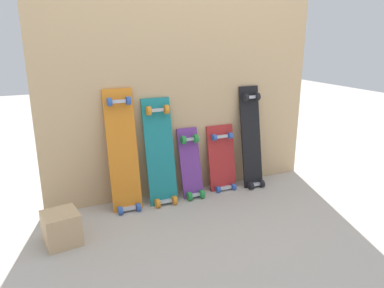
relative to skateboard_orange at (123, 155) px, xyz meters
name	(u,v)px	position (x,y,z in m)	size (l,w,h in m)	color
ground_plane	(189,192)	(0.53, 0.05, -0.40)	(12.00, 12.00, 0.00)	#B2AAA0
plywood_wall_panel	(185,77)	(0.53, 0.12, 0.52)	(2.18, 0.04, 1.83)	tan
skateboard_orange	(123,155)	(0.00, 0.00, 0.00)	(0.21, 0.24, 0.93)	orange
skateboard_teal	(160,156)	(0.28, 0.00, -0.04)	(0.22, 0.25, 0.84)	#197A7F
skateboard_purple	(191,167)	(0.52, 0.00, -0.17)	(0.17, 0.23, 0.59)	#6B338C
skateboard_red	(222,162)	(0.81, 0.03, -0.17)	(0.23, 0.18, 0.59)	#B22626
skateboard_black	(252,141)	(1.07, 0.00, -0.02)	(0.17, 0.23, 0.89)	black
wooden_crate	(61,228)	(-0.47, -0.34, -0.30)	(0.20, 0.20, 0.20)	tan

